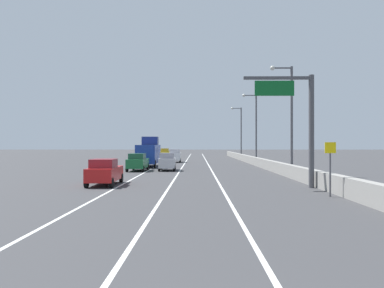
{
  "coord_description": "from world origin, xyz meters",
  "views": [
    {
      "loc": [
        -0.13,
        -3.08,
        2.87
      ],
      "look_at": [
        -0.81,
        51.07,
        2.95
      ],
      "focal_mm": 36.69,
      "sensor_mm": 36.0,
      "label": 1
    }
  ],
  "objects_px": {
    "speed_advisory_sign": "(330,165)",
    "car_green_0": "(138,162)",
    "lamp_post_right_third": "(254,124)",
    "car_white_2": "(175,156)",
    "lamp_post_right_second": "(289,112)",
    "lamp_post_right_fourth": "(240,129)",
    "car_silver_4": "(167,162)",
    "car_red_1": "(105,172)",
    "car_yellow_3": "(165,154)",
    "box_truck": "(149,153)",
    "overhead_sign_gantry": "(300,117)"
  },
  "relations": [
    {
      "from": "car_white_2",
      "to": "lamp_post_right_second",
      "type": "bearing_deg",
      "value": -65.52
    },
    {
      "from": "overhead_sign_gantry",
      "to": "car_red_1",
      "type": "bearing_deg",
      "value": 173.23
    },
    {
      "from": "lamp_post_right_second",
      "to": "car_green_0",
      "type": "distance_m",
      "value": 16.94
    },
    {
      "from": "lamp_post_right_second",
      "to": "car_green_0",
      "type": "height_order",
      "value": "lamp_post_right_second"
    },
    {
      "from": "lamp_post_right_second",
      "to": "lamp_post_right_fourth",
      "type": "height_order",
      "value": "same"
    },
    {
      "from": "speed_advisory_sign",
      "to": "lamp_post_right_second",
      "type": "bearing_deg",
      "value": 85.07
    },
    {
      "from": "lamp_post_right_third",
      "to": "car_yellow_3",
      "type": "bearing_deg",
      "value": 125.88
    },
    {
      "from": "overhead_sign_gantry",
      "to": "lamp_post_right_fourth",
      "type": "relative_size",
      "value": 0.73
    },
    {
      "from": "car_green_0",
      "to": "car_silver_4",
      "type": "height_order",
      "value": "car_silver_4"
    },
    {
      "from": "box_truck",
      "to": "overhead_sign_gantry",
      "type": "bearing_deg",
      "value": -62.22
    },
    {
      "from": "lamp_post_right_fourth",
      "to": "car_green_0",
      "type": "bearing_deg",
      "value": -113.24
    },
    {
      "from": "speed_advisory_sign",
      "to": "box_truck",
      "type": "bearing_deg",
      "value": 114.74
    },
    {
      "from": "lamp_post_right_third",
      "to": "car_silver_4",
      "type": "height_order",
      "value": "lamp_post_right_third"
    },
    {
      "from": "car_green_0",
      "to": "lamp_post_right_third",
      "type": "bearing_deg",
      "value": 44.21
    },
    {
      "from": "car_yellow_3",
      "to": "car_silver_4",
      "type": "distance_m",
      "value": 34.38
    },
    {
      "from": "car_red_1",
      "to": "box_truck",
      "type": "xyz_separation_m",
      "value": [
        0.26,
        23.34,
        0.85
      ]
    },
    {
      "from": "car_green_0",
      "to": "car_yellow_3",
      "type": "height_order",
      "value": "car_yellow_3"
    },
    {
      "from": "lamp_post_right_third",
      "to": "car_yellow_3",
      "type": "xyz_separation_m",
      "value": [
        -14.73,
        20.36,
        -4.83
      ]
    },
    {
      "from": "lamp_post_right_third",
      "to": "car_white_2",
      "type": "height_order",
      "value": "lamp_post_right_third"
    },
    {
      "from": "overhead_sign_gantry",
      "to": "speed_advisory_sign",
      "type": "relative_size",
      "value": 2.5
    },
    {
      "from": "lamp_post_right_fourth",
      "to": "car_red_1",
      "type": "height_order",
      "value": "lamp_post_right_fourth"
    },
    {
      "from": "lamp_post_right_second",
      "to": "car_green_0",
      "type": "xyz_separation_m",
      "value": [
        -15.08,
        5.96,
        -4.93
      ]
    },
    {
      "from": "lamp_post_right_third",
      "to": "car_red_1",
      "type": "distance_m",
      "value": 33.41
    },
    {
      "from": "speed_advisory_sign",
      "to": "car_white_2",
      "type": "height_order",
      "value": "speed_advisory_sign"
    },
    {
      "from": "car_silver_4",
      "to": "lamp_post_right_second",
      "type": "bearing_deg",
      "value": -28.72
    },
    {
      "from": "car_green_0",
      "to": "car_yellow_3",
      "type": "xyz_separation_m",
      "value": [
        0.12,
        34.8,
        0.1
      ]
    },
    {
      "from": "lamp_post_right_fourth",
      "to": "car_silver_4",
      "type": "height_order",
      "value": "lamp_post_right_fourth"
    },
    {
      "from": "car_red_1",
      "to": "car_yellow_3",
      "type": "relative_size",
      "value": 1.1
    },
    {
      "from": "lamp_post_right_third",
      "to": "lamp_post_right_second",
      "type": "bearing_deg",
      "value": -89.35
    },
    {
      "from": "car_red_1",
      "to": "speed_advisory_sign",
      "type": "bearing_deg",
      "value": -23.86
    },
    {
      "from": "car_green_0",
      "to": "car_yellow_3",
      "type": "bearing_deg",
      "value": 89.8
    },
    {
      "from": "lamp_post_right_fourth",
      "to": "car_white_2",
      "type": "distance_m",
      "value": 19.16
    },
    {
      "from": "lamp_post_right_fourth",
      "to": "lamp_post_right_third",
      "type": "bearing_deg",
      "value": -90.33
    },
    {
      "from": "lamp_post_right_second",
      "to": "lamp_post_right_third",
      "type": "bearing_deg",
      "value": 90.65
    },
    {
      "from": "car_silver_4",
      "to": "lamp_post_right_third",
      "type": "bearing_deg",
      "value": 49.98
    },
    {
      "from": "car_green_0",
      "to": "car_silver_4",
      "type": "relative_size",
      "value": 1.13
    },
    {
      "from": "lamp_post_right_fourth",
      "to": "car_green_0",
      "type": "height_order",
      "value": "lamp_post_right_fourth"
    },
    {
      "from": "car_red_1",
      "to": "car_white_2",
      "type": "relative_size",
      "value": 1.08
    },
    {
      "from": "car_yellow_3",
      "to": "box_truck",
      "type": "bearing_deg",
      "value": -89.85
    },
    {
      "from": "car_silver_4",
      "to": "box_truck",
      "type": "relative_size",
      "value": 0.5
    },
    {
      "from": "lamp_post_right_third",
      "to": "car_silver_4",
      "type": "xyz_separation_m",
      "value": [
        -11.66,
        -13.89,
        -4.91
      ]
    },
    {
      "from": "car_yellow_3",
      "to": "car_green_0",
      "type": "bearing_deg",
      "value": -90.2
    },
    {
      "from": "speed_advisory_sign",
      "to": "car_green_0",
      "type": "xyz_separation_m",
      "value": [
        -13.77,
        21.16,
        -0.81
      ]
    },
    {
      "from": "overhead_sign_gantry",
      "to": "speed_advisory_sign",
      "type": "bearing_deg",
      "value": -84.42
    },
    {
      "from": "overhead_sign_gantry",
      "to": "car_yellow_3",
      "type": "height_order",
      "value": "overhead_sign_gantry"
    },
    {
      "from": "box_truck",
      "to": "car_white_2",
      "type": "bearing_deg",
      "value": 77.61
    },
    {
      "from": "lamp_post_right_fourth",
      "to": "car_silver_4",
      "type": "xyz_separation_m",
      "value": [
        -11.78,
        -34.29,
        -4.91
      ]
    },
    {
      "from": "speed_advisory_sign",
      "to": "car_yellow_3",
      "type": "distance_m",
      "value": 57.6
    },
    {
      "from": "car_green_0",
      "to": "car_red_1",
      "type": "relative_size",
      "value": 1.0
    },
    {
      "from": "lamp_post_right_third",
      "to": "box_truck",
      "type": "relative_size",
      "value": 1.23
    }
  ]
}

